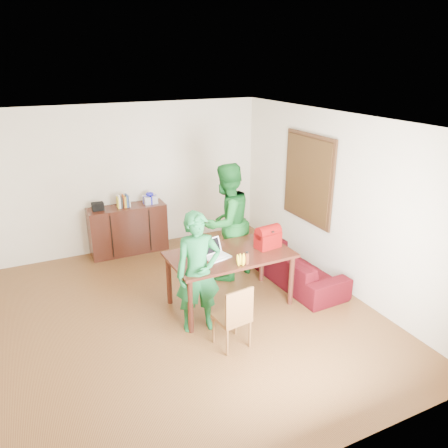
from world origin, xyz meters
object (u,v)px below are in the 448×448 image
person_near (198,273)px  sofa (296,266)px  laptop (218,255)px  red_bag (268,239)px  table (230,260)px  bottle (247,258)px  chair (232,328)px  person_far (227,222)px

person_near → sofa: 2.07m
laptop → red_bag: size_ratio=1.05×
person_near → table: bearing=38.5°
person_near → sofa: size_ratio=0.89×
bottle → sofa: bottle is taller
chair → sofa: bearing=25.8°
table → red_bag: 0.64m
person_near → sofa: bearing=24.3°
person_near → person_far: (0.98, 1.19, 0.13)m
person_near → person_far: size_ratio=0.86×
table → person_near: (-0.64, -0.37, 0.11)m
table → person_far: (0.34, 0.82, 0.25)m
person_far → red_bag: size_ratio=5.26×
laptop → red_bag: 0.82m
person_near → bottle: size_ratio=9.27×
person_near → bottle: (0.70, -0.03, 0.08)m
table → red_bag: red_bag is taller
person_near → red_bag: 1.28m
person_near → bottle: bearing=6.3°
table → laptop: bearing=-167.0°
chair → person_far: size_ratio=0.45×
person_near → red_bag: person_near is taller
red_bag → sofa: bearing=9.5°
table → chair: size_ratio=2.04×
red_bag → sofa: size_ratio=0.20×
chair → bottle: (0.48, 0.52, 0.66)m
person_far → laptop: 1.04m
sofa → chair: bearing=120.3°
laptop → table: bearing=-0.2°
chair → red_bag: 1.51m
chair → sofa: chair is taller
person_near → bottle: 0.71m
table → laptop: 0.27m
red_bag → sofa: red_bag is taller
person_far → red_bag: bearing=85.1°
person_far → red_bag: (0.25, -0.87, -0.01)m
bottle → red_bag: 0.64m
person_near → laptop: bearing=45.3°
person_far → sofa: 1.33m
laptop → bottle: 0.44m
person_near → person_far: bearing=58.9°
table → person_near: 0.75m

